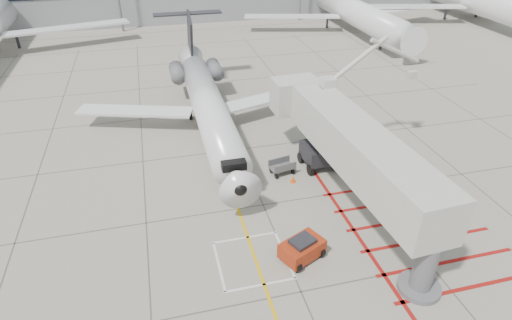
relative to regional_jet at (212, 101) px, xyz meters
name	(u,v)px	position (x,y,z in m)	size (l,w,h in m)	color
ground_plane	(280,243)	(1.81, -13.69, -3.99)	(260.00, 260.00, 0.00)	gray
regional_jet	(212,101)	(0.00, 0.00, 0.00)	(24.17, 30.47, 7.99)	silver
jet_bridge	(364,163)	(7.74, -12.18, 0.05)	(9.57, 20.21, 8.08)	beige
pushback_tug	(302,248)	(2.71, -15.20, -3.25)	(2.54, 1.59, 1.48)	#9C290F
baggage_cart	(282,167)	(4.29, -6.14, -3.41)	(1.85, 1.17, 1.17)	#505155
ground_power_unit	(410,199)	(11.31, -12.67, -3.05)	(2.38, 1.39, 1.88)	silver
cone_nose	(250,189)	(1.31, -7.95, -3.77)	(0.32, 0.32, 0.45)	orange
cone_side	(293,179)	(4.74, -7.51, -3.72)	(0.39, 0.39, 0.54)	#E64B0C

